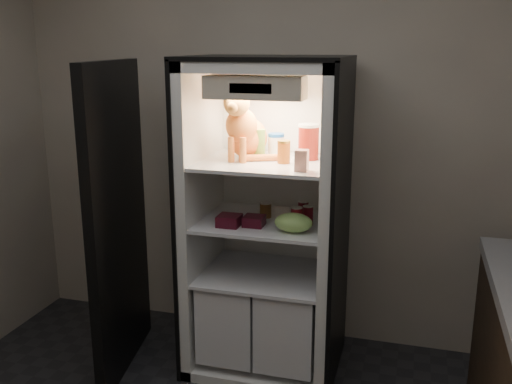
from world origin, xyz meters
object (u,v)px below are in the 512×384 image
tabby_cat (245,130)px  soda_can_c (296,218)px  mayo_tub (276,145)px  grape_bag (293,223)px  soda_can_b (308,215)px  condiment_jar (266,209)px  salsa_jar (284,152)px  parmesan_shaker (260,144)px  berry_box_right (254,221)px  cream_carton (302,160)px  refrigerator (268,241)px  berry_box_left (229,221)px  pepper_jar (309,142)px  soda_can_a (303,211)px

tabby_cat → soda_can_c: tabby_cat is taller
mayo_tub → soda_can_c: 0.48m
grape_bag → soda_can_c: bearing=88.2°
mayo_tub → soda_can_b: size_ratio=1.21×
condiment_jar → salsa_jar: bearing=-31.9°
tabby_cat → parmesan_shaker: 0.12m
parmesan_shaker → berry_box_right: bearing=-84.3°
salsa_jar → condiment_jar: bearing=148.1°
parmesan_shaker → cream_carton: parmesan_shaker is taller
refrigerator → berry_box_left: bearing=-126.5°
tabby_cat → berry_box_right: (0.10, -0.17, -0.49)m
mayo_tub → pepper_jar: size_ratio=0.66×
salsa_jar → cream_carton: bearing=-51.9°
refrigerator → tabby_cat: size_ratio=4.25×
mayo_tub → condiment_jar: bearing=-104.9°
refrigerator → condiment_jar: bearing=-143.1°
parmesan_shaker → pepper_jar: bearing=14.0°
refrigerator → berry_box_right: refrigerator is taller
mayo_tub → berry_box_left: mayo_tub is taller
mayo_tub → condiment_jar: size_ratio=1.41×
soda_can_b → berry_box_left: (-0.42, -0.14, -0.02)m
parmesan_shaker → pepper_jar: (0.27, 0.07, 0.02)m
soda_can_b → condiment_jar: size_ratio=1.17×
soda_can_a → berry_box_left: 0.44m
soda_can_a → berry_box_right: (-0.24, -0.18, -0.03)m
refrigerator → soda_can_a: (0.21, -0.00, 0.21)m
grape_bag → berry_box_right: (-0.24, 0.04, -0.02)m
condiment_jar → berry_box_right: size_ratio=0.84×
mayo_tub → pepper_jar: bearing=-13.7°
mayo_tub → grape_bag: (0.18, -0.34, -0.37)m
parmesan_shaker → condiment_jar: (0.04, -0.00, -0.39)m
pepper_jar → soda_can_a: size_ratio=1.80×
salsa_jar → soda_can_b: (0.14, 0.00, -0.36)m
salsa_jar → pepper_jar: bearing=52.5°
soda_can_b → berry_box_left: 0.45m
soda_can_b → berry_box_right: size_ratio=0.97×
pepper_jar → soda_can_c: bearing=-94.5°
soda_can_c → soda_can_a: bearing=87.7°
refrigerator → soda_can_b: bearing=-18.2°
soda_can_c → pepper_jar: bearing=85.5°
refrigerator → pepper_jar: bearing=15.0°
pepper_jar → berry_box_left: pepper_jar is taller
refrigerator → grape_bag: size_ratio=8.98×
tabby_cat → soda_can_a: bearing=6.1°
berry_box_right → refrigerator: bearing=80.3°
cream_carton → berry_box_left: (-0.42, 0.04, -0.38)m
refrigerator → condiment_jar: size_ratio=19.80×
refrigerator → soda_can_c: 0.33m
pepper_jar → berry_box_left: (-0.39, -0.29, -0.42)m
soda_can_a → berry_box_left: bearing=-149.4°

